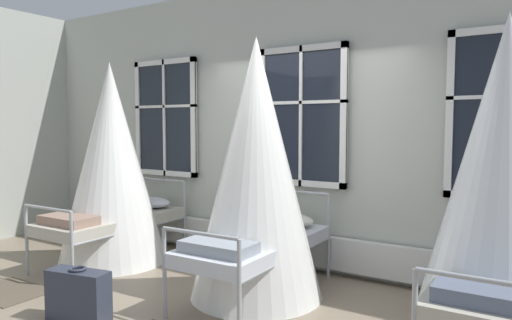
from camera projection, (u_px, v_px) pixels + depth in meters
ground at (239, 302)px, 4.47m from camera, size 16.07×16.07×0.00m
back_wall_with_windows at (306, 124)px, 5.51m from camera, size 8.84×0.10×3.39m
window_bank at (301, 183)px, 5.45m from camera, size 5.35×0.10×2.51m
cot_first at (112, 166)px, 5.74m from camera, size 1.30×1.82×2.44m
cot_second at (256, 172)px, 4.58m from camera, size 1.30×1.82×2.53m
cot_third at (503, 191)px, 3.41m from camera, size 1.30×1.81×2.48m
rug_first at (8, 291)px, 4.75m from camera, size 0.81×0.57×0.01m
suitcase_dark at (78, 295)px, 4.04m from camera, size 0.59×0.31×0.47m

